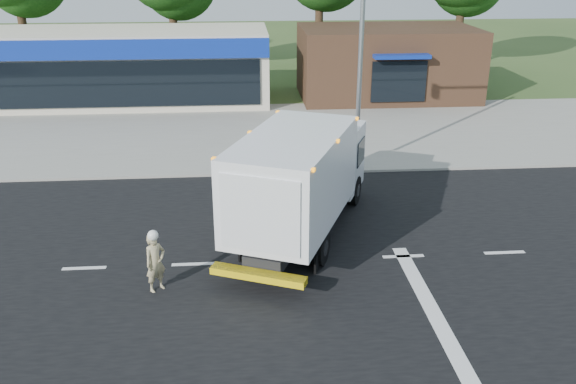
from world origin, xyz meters
TOP-DOWN VIEW (x-y plane):
  - ground at (0.00, 0.00)m, footprint 120.00×120.00m
  - road_asphalt at (0.00, 0.00)m, footprint 60.00×14.00m
  - sidewalk at (0.00, 8.20)m, footprint 60.00×2.40m
  - parking_apron at (0.00, 14.00)m, footprint 60.00×9.00m
  - lane_markings at (1.35, -1.35)m, footprint 55.20×7.00m
  - ems_box_truck at (0.20, 1.65)m, footprint 5.21×8.12m
  - emergency_worker at (-3.83, -1.28)m, footprint 0.69×0.67m
  - retail_strip_mall at (-9.00, 19.93)m, footprint 18.00×6.20m
  - brown_storefront at (7.00, 19.98)m, footprint 10.00×6.70m
  - traffic_signal_pole at (2.35, 7.60)m, footprint 3.51×0.25m

SIDE VIEW (x-z plane):
  - ground at x=0.00m, z-range 0.00..0.00m
  - road_asphalt at x=0.00m, z-range -0.01..0.01m
  - parking_apron at x=0.00m, z-range 0.00..0.02m
  - lane_markings at x=1.35m, z-range 0.01..0.02m
  - sidewalk at x=0.00m, z-range 0.00..0.12m
  - emergency_worker at x=-3.83m, z-range -0.01..1.70m
  - ems_box_truck at x=0.20m, z-range 0.26..3.72m
  - brown_storefront at x=7.00m, z-range 0.00..4.00m
  - retail_strip_mall at x=-9.00m, z-range 0.01..4.01m
  - traffic_signal_pole at x=2.35m, z-range 0.92..8.92m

